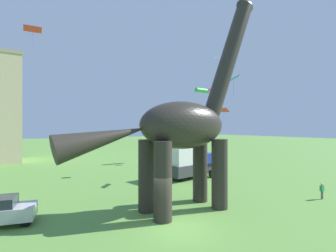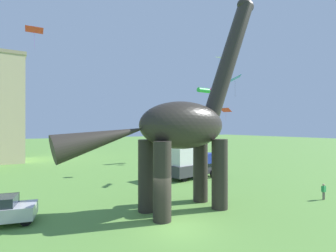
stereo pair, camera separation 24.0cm
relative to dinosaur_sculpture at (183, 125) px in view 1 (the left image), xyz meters
name	(u,v)px [view 1 (the left image)]	position (x,y,z in m)	size (l,w,h in m)	color
ground_plane	(178,227)	(-1.81, -2.13, -5.45)	(240.00, 240.00, 0.00)	#5B8E3D
dinosaur_sculpture	(183,125)	(0.00, 0.00, 0.00)	(14.41, 3.05, 15.06)	#2D2823
parked_box_truck	(190,162)	(6.63, 8.08, -3.80)	(5.88, 3.05, 3.20)	#38383D
person_watching_child	(322,189)	(10.17, -3.42, -4.73)	(0.44, 0.19, 1.18)	#6B6056
kite_mid_center	(204,90)	(16.81, 18.01, 5.67)	(2.65, 2.31, 0.76)	green
kite_drifting	(224,110)	(17.78, 14.56, 2.37)	(1.33, 1.70, 2.01)	red
kite_high_right	(33,29)	(-7.73, 10.90, 8.11)	(1.43, 1.11, 1.68)	red
kite_mid_right	(217,57)	(12.59, 10.39, 8.51)	(0.98, 0.80, 1.07)	white
kite_high_left	(234,79)	(10.62, 5.75, 4.94)	(1.96, 2.02, 2.22)	#287AE5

